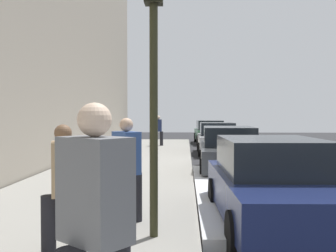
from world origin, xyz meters
name	(u,v)px	position (x,y,z in m)	size (l,w,h in m)	color
ground_plane	(221,169)	(0.00, 0.00, 0.00)	(56.00, 56.00, 0.00)	#28282B
sidewalk	(127,167)	(0.00, -3.30, 0.07)	(28.00, 4.60, 0.15)	gray
lane_stripe_centre	(314,170)	(0.00, 3.20, 0.00)	(28.00, 0.14, 0.01)	gold
snow_bank_curb	(208,192)	(4.59, -0.70, 0.11)	(7.73, 0.56, 0.22)	white
parked_car_green	(210,132)	(-12.20, 0.35, 0.76)	(4.62, 2.00, 1.51)	black
parked_car_silver	(217,138)	(-5.47, 0.30, 0.76)	(4.27, 1.92, 1.51)	black
parked_car_charcoal	(229,150)	(0.89, 0.19, 0.76)	(4.59, 2.01, 1.51)	black
parked_car_navy	(273,184)	(7.11, 0.25, 0.76)	(4.31, 2.00, 1.51)	black
pedestrian_grey_coat	(95,226)	(11.05, -1.85, 1.14)	(0.56, 0.59, 1.86)	black
pedestrian_blue_coat	(126,167)	(7.43, -2.18, 1.06)	(0.54, 0.52, 1.72)	black
pedestrian_tan_coat	(63,186)	(8.99, -2.72, 1.03)	(0.51, 0.53, 1.65)	black
pedestrian_navy_coat	(158,130)	(-8.45, -2.77, 1.06)	(0.53, 0.54, 1.70)	black
traffic_light_pole	(154,45)	(8.13, -1.67, 2.91)	(0.35, 0.26, 4.05)	#2D2D19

